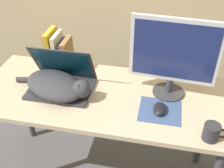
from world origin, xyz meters
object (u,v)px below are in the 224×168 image
Objects in this scene: laptop at (62,81)px; cat at (57,85)px; mug at (212,132)px; computer_mouse at (160,109)px; external_monitor at (174,56)px; book_row at (59,52)px.

cat is (-0.01, -0.05, 0.01)m from laptop.
cat is 0.85m from mug.
computer_mouse is at bearing -9.59° from laptop.
cat is at bearing -98.99° from laptop.
external_monitor is 0.72m from book_row.
book_row is (-0.69, 0.13, -0.13)m from external_monitor.
computer_mouse is at bearing -4.19° from cat.
mug is (0.25, -0.14, 0.02)m from computer_mouse.
mug is at bearing -26.49° from book_row.
external_monitor reaches higher than mug.
computer_mouse is at bearing 149.92° from mug.
mug is at bearing -16.36° from laptop.
cat is 0.28m from book_row.
laptop is at bearing -172.77° from external_monitor.
computer_mouse is 0.95× the size of mug.
computer_mouse is (0.57, -0.10, -0.03)m from laptop.
book_row is at bearing 154.93° from computer_mouse.
laptop is 1.41× the size of book_row.
book_row is at bearing 112.20° from laptop.
mug is (0.21, -0.32, -0.20)m from external_monitor.
external_monitor reaches higher than cat.
mug is (0.83, -0.19, -0.01)m from cat.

